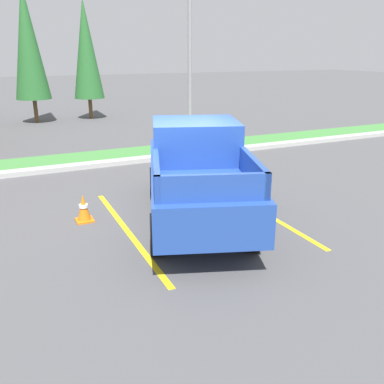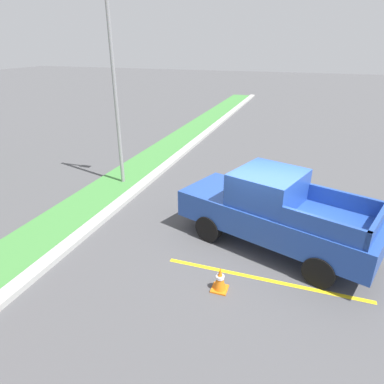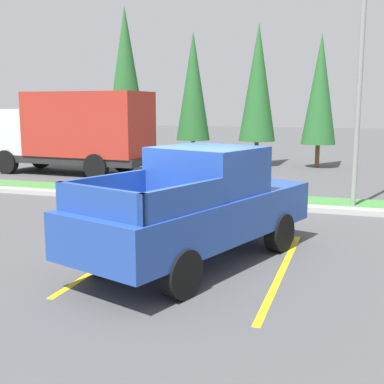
# 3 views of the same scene
# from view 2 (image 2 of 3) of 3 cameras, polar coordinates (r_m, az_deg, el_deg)

# --- Properties ---
(ground_plane) EXTENTS (120.00, 120.00, 0.00)m
(ground_plane) POSITION_cam_2_polar(r_m,az_deg,el_deg) (9.50, 11.70, -9.18)
(ground_plane) COLOR #4C4C4F
(parking_line_near) EXTENTS (0.12, 4.80, 0.01)m
(parking_line_near) POSITION_cam_2_polar(r_m,az_deg,el_deg) (8.38, 12.19, -14.31)
(parking_line_near) COLOR yellow
(parking_line_near) RESTS_ON ground
(parking_line_far) EXTENTS (0.12, 4.80, 0.01)m
(parking_line_far) POSITION_cam_2_polar(r_m,az_deg,el_deg) (10.99, 14.41, -4.56)
(parking_line_far) COLOR yellow
(parking_line_far) RESTS_ON ground
(curb_strip) EXTENTS (56.00, 0.40, 0.15)m
(curb_strip) POSITION_cam_2_polar(r_m,az_deg,el_deg) (11.04, -14.86, -4.05)
(curb_strip) COLOR #B2B2AD
(curb_strip) RESTS_ON ground
(grass_median) EXTENTS (56.00, 1.80, 0.06)m
(grass_median) POSITION_cam_2_polar(r_m,az_deg,el_deg) (11.67, -19.37, -3.32)
(grass_median) COLOR #42843D
(grass_median) RESTS_ON ground
(pickup_truck_main) EXTENTS (3.51, 5.55, 2.10)m
(pickup_truck_main) POSITION_cam_2_polar(r_m,az_deg,el_deg) (9.16, 13.80, -3.22)
(pickup_truck_main) COLOR black
(pickup_truck_main) RESTS_ON ground
(street_light) EXTENTS (0.24, 1.49, 7.01)m
(street_light) POSITION_cam_2_polar(r_m,az_deg,el_deg) (12.65, -12.53, 18.69)
(street_light) COLOR gray
(street_light) RESTS_ON ground
(traffic_cone) EXTENTS (0.36, 0.36, 0.60)m
(traffic_cone) POSITION_cam_2_polar(r_m,az_deg,el_deg) (7.78, 4.78, -14.53)
(traffic_cone) COLOR orange
(traffic_cone) RESTS_ON ground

